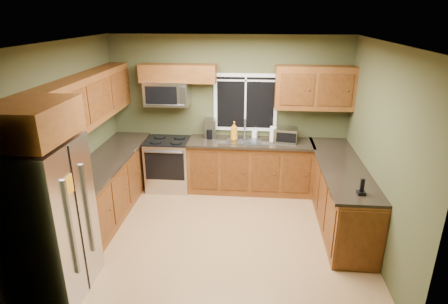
% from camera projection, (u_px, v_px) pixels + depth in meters
% --- Properties ---
extents(floor, '(4.20, 4.20, 0.00)m').
position_uv_depth(floor, '(218.00, 234.00, 5.47)').
color(floor, '#996D43').
rests_on(floor, ground).
extents(ceiling, '(4.20, 4.20, 0.00)m').
position_uv_depth(ceiling, '(217.00, 42.00, 4.53)').
color(ceiling, white).
rests_on(ceiling, back_wall).
extents(back_wall, '(4.20, 0.00, 4.20)m').
position_uv_depth(back_wall, '(228.00, 113.00, 6.68)').
color(back_wall, '#414225').
rests_on(back_wall, ground).
extents(front_wall, '(4.20, 0.00, 4.20)m').
position_uv_depth(front_wall, '(197.00, 215.00, 3.32)').
color(front_wall, '#414225').
rests_on(front_wall, ground).
extents(left_wall, '(0.00, 3.60, 3.60)m').
position_uv_depth(left_wall, '(67.00, 142.00, 5.18)').
color(left_wall, '#414225').
rests_on(left_wall, ground).
extents(right_wall, '(0.00, 3.60, 3.60)m').
position_uv_depth(right_wall, '(380.00, 152.00, 4.82)').
color(right_wall, '#414225').
rests_on(right_wall, ground).
extents(window, '(1.12, 0.03, 1.02)m').
position_uv_depth(window, '(245.00, 103.00, 6.57)').
color(window, white).
rests_on(window, back_wall).
extents(base_cabinets_left, '(0.60, 2.65, 0.90)m').
position_uv_depth(base_cabinets_left, '(108.00, 187.00, 5.91)').
color(base_cabinets_left, brown).
rests_on(base_cabinets_left, ground).
extents(countertop_left, '(0.65, 2.65, 0.04)m').
position_uv_depth(countertop_left, '(107.00, 159.00, 5.74)').
color(countertop_left, black).
rests_on(countertop_left, base_cabinets_left).
extents(base_cabinets_back, '(2.17, 0.60, 0.90)m').
position_uv_depth(base_cabinets_back, '(250.00, 167.00, 6.68)').
color(base_cabinets_back, brown).
rests_on(base_cabinets_back, ground).
extents(countertop_back, '(2.17, 0.65, 0.04)m').
position_uv_depth(countertop_back, '(251.00, 142.00, 6.49)').
color(countertop_back, black).
rests_on(countertop_back, base_cabinets_back).
extents(base_cabinets_peninsula, '(0.60, 2.52, 0.90)m').
position_uv_depth(base_cabinets_peninsula, '(340.00, 194.00, 5.67)').
color(base_cabinets_peninsula, brown).
rests_on(base_cabinets_peninsula, ground).
extents(countertop_peninsula, '(0.65, 2.50, 0.04)m').
position_uv_depth(countertop_peninsula, '(341.00, 166.00, 5.52)').
color(countertop_peninsula, black).
rests_on(countertop_peninsula, base_cabinets_peninsula).
extents(upper_cabinets_left, '(0.33, 2.65, 0.72)m').
position_uv_depth(upper_cabinets_left, '(89.00, 99.00, 5.43)').
color(upper_cabinets_left, brown).
rests_on(upper_cabinets_left, left_wall).
extents(upper_cabinets_back_left, '(1.30, 0.33, 0.30)m').
position_uv_depth(upper_cabinets_back_left, '(178.00, 73.00, 6.34)').
color(upper_cabinets_back_left, brown).
rests_on(upper_cabinets_back_left, back_wall).
extents(upper_cabinets_back_right, '(1.30, 0.33, 0.72)m').
position_uv_depth(upper_cabinets_back_right, '(315.00, 88.00, 6.22)').
color(upper_cabinets_back_right, brown).
rests_on(upper_cabinets_back_right, back_wall).
extents(upper_cabinet_over_fridge, '(0.72, 0.90, 0.38)m').
position_uv_depth(upper_cabinet_over_fridge, '(29.00, 121.00, 3.69)').
color(upper_cabinet_over_fridge, brown).
rests_on(upper_cabinet_over_fridge, left_wall).
extents(refrigerator, '(0.74, 0.90, 1.80)m').
position_uv_depth(refrigerator, '(48.00, 221.00, 4.09)').
color(refrigerator, '#B7B7BC').
rests_on(refrigerator, ground).
extents(range, '(0.76, 0.69, 0.94)m').
position_uv_depth(range, '(169.00, 164.00, 6.77)').
color(range, '#B7B7BC').
rests_on(range, ground).
extents(microwave, '(0.76, 0.41, 0.42)m').
position_uv_depth(microwave, '(167.00, 93.00, 6.45)').
color(microwave, '#B7B7BC').
rests_on(microwave, back_wall).
extents(sink, '(0.60, 0.42, 0.36)m').
position_uv_depth(sink, '(244.00, 140.00, 6.51)').
color(sink, slate).
rests_on(sink, countertop_back).
extents(toaster_oven, '(0.43, 0.35, 0.24)m').
position_uv_depth(toaster_oven, '(286.00, 135.00, 6.43)').
color(toaster_oven, '#B7B7BC').
rests_on(toaster_oven, countertop_back).
extents(coffee_maker, '(0.22, 0.28, 0.33)m').
position_uv_depth(coffee_maker, '(210.00, 129.00, 6.64)').
color(coffee_maker, slate).
rests_on(coffee_maker, countertop_back).
extents(kettle, '(0.21, 0.21, 0.30)m').
position_uv_depth(kettle, '(210.00, 130.00, 6.66)').
color(kettle, '#B7B7BC').
rests_on(kettle, countertop_back).
extents(paper_towel_roll, '(0.13, 0.13, 0.29)m').
position_uv_depth(paper_towel_roll, '(273.00, 134.00, 6.45)').
color(paper_towel_roll, white).
rests_on(paper_towel_roll, countertop_back).
extents(soap_bottle_a, '(0.16, 0.16, 0.33)m').
position_uv_depth(soap_bottle_a, '(234.00, 131.00, 6.50)').
color(soap_bottle_a, orange).
rests_on(soap_bottle_a, countertop_back).
extents(soap_bottle_b, '(0.10, 0.10, 0.18)m').
position_uv_depth(soap_bottle_b, '(255.00, 133.00, 6.66)').
color(soap_bottle_b, white).
rests_on(soap_bottle_b, countertop_back).
extents(cordless_phone, '(0.10, 0.10, 0.21)m').
position_uv_depth(cordless_phone, '(362.00, 190.00, 4.58)').
color(cordless_phone, black).
rests_on(cordless_phone, countertop_peninsula).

